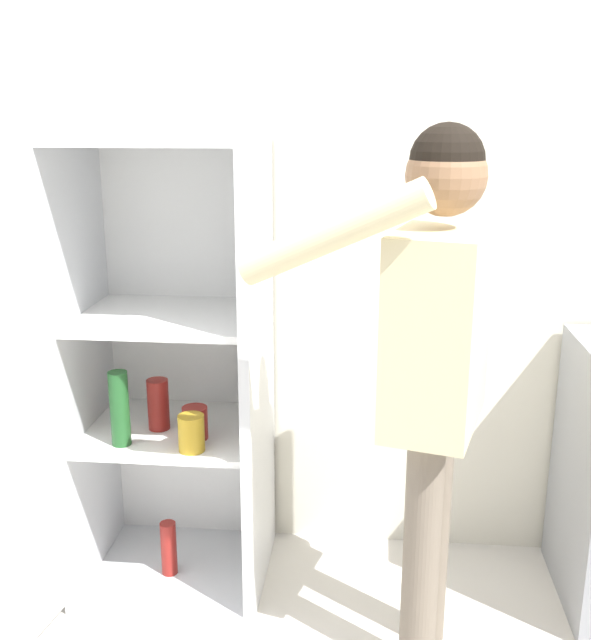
{
  "coord_description": "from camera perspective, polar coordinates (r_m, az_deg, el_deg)",
  "views": [
    {
      "loc": [
        0.31,
        -1.75,
        1.67
      ],
      "look_at": [
        0.07,
        0.65,
        1.0
      ],
      "focal_mm": 42.0,
      "sensor_mm": 36.0,
      "label": 1
    }
  ],
  "objects": [
    {
      "name": "wall_back",
      "position": [
        2.78,
        -0.74,
        7.41
      ],
      "size": [
        7.0,
        0.06,
        2.55
      ],
      "color": "silver",
      "rests_on": "ground_plane"
    },
    {
      "name": "refrigerator",
      "position": [
        2.58,
        -12.21,
        -4.56
      ],
      "size": [
        0.8,
        1.22,
        1.61
      ],
      "color": "silver",
      "rests_on": "ground_plane"
    },
    {
      "name": "person",
      "position": [
        2.15,
        10.54,
        -1.53
      ],
      "size": [
        0.72,
        0.55,
        1.65
      ],
      "color": "#726656",
      "rests_on": "ground_plane"
    }
  ]
}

